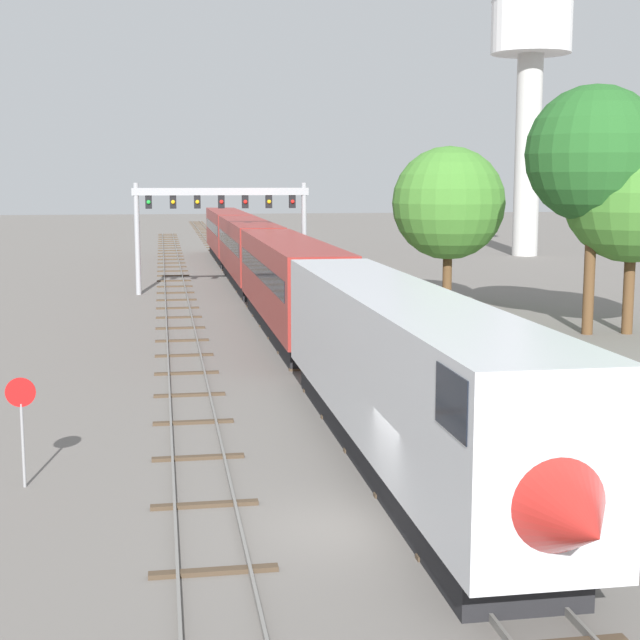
# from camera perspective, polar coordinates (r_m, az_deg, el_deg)

# --- Properties ---
(ground_plane) EXTENTS (400.00, 400.00, 0.00)m
(ground_plane) POSITION_cam_1_polar(r_m,az_deg,el_deg) (22.12, 2.62, -12.34)
(ground_plane) COLOR slate
(track_main) EXTENTS (2.60, 200.00, 0.16)m
(track_main) POSITION_cam_1_polar(r_m,az_deg,el_deg) (80.84, -4.91, 2.89)
(track_main) COLOR slate
(track_main) RESTS_ON ground
(track_near) EXTENTS (2.60, 160.00, 0.16)m
(track_near) POSITION_cam_1_polar(r_m,az_deg,el_deg) (60.72, -8.57, 0.98)
(track_near) COLOR slate
(track_near) RESTS_ON ground
(passenger_train) EXTENTS (3.04, 91.76, 4.80)m
(passenger_train) POSITION_cam_1_polar(r_m,az_deg,el_deg) (60.37, -3.38, 3.44)
(passenger_train) COLOR silver
(passenger_train) RESTS_ON ground
(signal_gantry) EXTENTS (12.10, 0.49, 7.62)m
(signal_gantry) POSITION_cam_1_polar(r_m,az_deg,el_deg) (66.10, -5.93, 6.49)
(signal_gantry) COLOR #999BA0
(signal_gantry) RESTS_ON ground
(water_tower) EXTENTS (8.19, 8.19, 26.70)m
(water_tower) POSITION_cam_1_polar(r_m,az_deg,el_deg) (101.56, 12.53, 15.23)
(water_tower) COLOR beige
(water_tower) RESTS_ON ground
(stop_sign) EXTENTS (0.76, 0.08, 2.88)m
(stop_sign) POSITION_cam_1_polar(r_m,az_deg,el_deg) (25.44, -17.47, -5.53)
(stop_sign) COLOR gray
(stop_sign) RESTS_ON ground
(trackside_tree_left) EXTENTS (6.88, 6.88, 12.52)m
(trackside_tree_left) POSITION_cam_1_polar(r_m,az_deg,el_deg) (49.87, 16.14, 9.49)
(trackside_tree_left) COLOR brown
(trackside_tree_left) RESTS_ON ground
(trackside_tree_mid) EXTENTS (7.12, 7.12, 10.77)m
(trackside_tree_mid) POSITION_cam_1_polar(r_m,az_deg,el_deg) (50.61, 18.29, 7.28)
(trackside_tree_mid) COLOR brown
(trackside_tree_mid) RESTS_ON ground
(trackside_tree_right) EXTENTS (6.77, 6.77, 9.82)m
(trackside_tree_right) POSITION_cam_1_polar(r_m,az_deg,el_deg) (57.80, 7.72, 6.95)
(trackside_tree_right) COLOR brown
(trackside_tree_right) RESTS_ON ground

